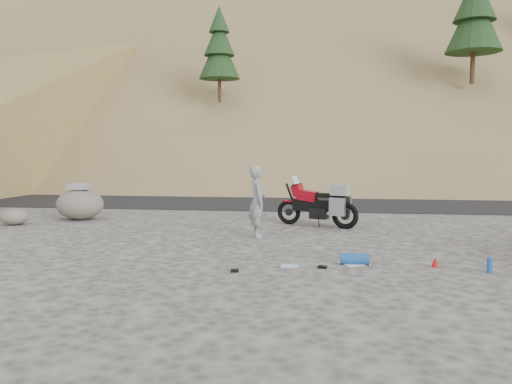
{
  "coord_description": "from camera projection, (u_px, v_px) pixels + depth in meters",
  "views": [
    {
      "loc": [
        0.76,
        -10.13,
        2.08
      ],
      "look_at": [
        -0.67,
        1.48,
        1.0
      ],
      "focal_mm": 35.0,
      "sensor_mm": 36.0,
      "label": 1
    }
  ],
  "objects": [
    {
      "name": "ground",
      "position": [
        280.0,
        247.0,
        10.29
      ],
      "size": [
        140.0,
        140.0,
        0.0
      ],
      "primitive_type": "plane",
      "color": "#464340",
      "rests_on": "ground"
    },
    {
      "name": "road",
      "position": [
        297.0,
        200.0,
        19.19
      ],
      "size": [
        120.0,
        7.0,
        0.05
      ],
      "primitive_type": "cube",
      "color": "black",
      "rests_on": "ground"
    },
    {
      "name": "hillside",
      "position": [
        311.0,
        55.0,
        49.67
      ],
      "size": [
        120.0,
        73.0,
        46.72
      ],
      "color": "brown",
      "rests_on": "ground"
    },
    {
      "name": "motorcycle",
      "position": [
        320.0,
        205.0,
        12.84
      ],
      "size": [
        2.13,
        1.07,
        1.32
      ],
      "rotation": [
        0.0,
        0.0,
        -0.34
      ],
      "color": "black",
      "rests_on": "ground"
    },
    {
      "name": "man",
      "position": [
        257.0,
        237.0,
        11.45
      ],
      "size": [
        0.54,
        0.68,
        1.64
      ],
      "primitive_type": "imported",
      "rotation": [
        0.0,
        0.0,
        1.84
      ],
      "color": "gray",
      "rests_on": "ground"
    },
    {
      "name": "boulder",
      "position": [
        80.0,
        204.0,
        14.1
      ],
      "size": [
        1.44,
        1.26,
        1.05
      ],
      "rotation": [
        0.0,
        0.0,
        -0.1
      ],
      "color": "#5D5950",
      "rests_on": "ground"
    },
    {
      "name": "small_rock",
      "position": [
        14.0,
        217.0,
        13.17
      ],
      "size": [
        0.85,
        0.79,
        0.44
      ],
      "rotation": [
        0.0,
        0.0,
        -0.2
      ],
      "color": "#5D5950",
      "rests_on": "ground"
    },
    {
      "name": "gear_white_cloth",
      "position": [
        354.0,
        263.0,
        8.86
      ],
      "size": [
        0.58,
        0.57,
        0.01
      ],
      "primitive_type": "cube",
      "rotation": [
        0.0,
        0.0,
        0.52
      ],
      "color": "white",
      "rests_on": "ground"
    },
    {
      "name": "gear_blue_mat",
      "position": [
        355.0,
        259.0,
        8.77
      ],
      "size": [
        0.5,
        0.2,
        0.2
      ],
      "primitive_type": "cylinder",
      "rotation": [
        0.0,
        1.57,
        -0.0
      ],
      "color": "#194C96",
      "rests_on": "ground"
    },
    {
      "name": "gear_bottle",
      "position": [
        490.0,
        265.0,
        8.19
      ],
      "size": [
        0.11,
        0.11,
        0.25
      ],
      "primitive_type": "cylinder",
      "rotation": [
        0.0,
        0.0,
        0.28
      ],
      "color": "#194C96",
      "rests_on": "ground"
    },
    {
      "name": "gear_funnel",
      "position": [
        435.0,
        262.0,
        8.59
      ],
      "size": [
        0.14,
        0.14,
        0.17
      ],
      "primitive_type": "cone",
      "rotation": [
        0.0,
        0.0,
        0.07
      ],
      "color": "#A90E0B",
      "rests_on": "ground"
    },
    {
      "name": "gear_glove_a",
      "position": [
        322.0,
        267.0,
        8.51
      ],
      "size": [
        0.17,
        0.14,
        0.04
      ],
      "primitive_type": "cube",
      "rotation": [
        0.0,
        0.0,
        -0.3
      ],
      "color": "black",
      "rests_on": "ground"
    },
    {
      "name": "gear_glove_b",
      "position": [
        235.0,
        271.0,
        8.26
      ],
      "size": [
        0.15,
        0.12,
        0.04
      ],
      "primitive_type": "cube",
      "rotation": [
        0.0,
        0.0,
        0.18
      ],
      "color": "black",
      "rests_on": "ground"
    },
    {
      "name": "gear_blue_cloth",
      "position": [
        290.0,
        266.0,
        8.64
      ],
      "size": [
        0.3,
        0.23,
        0.01
      ],
      "primitive_type": "cube",
      "rotation": [
        0.0,
        0.0,
        -0.03
      ],
      "color": "#93B6E3",
      "rests_on": "ground"
    }
  ]
}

